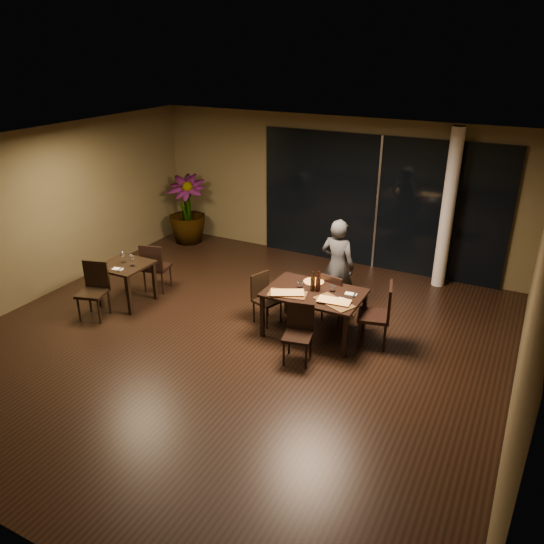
% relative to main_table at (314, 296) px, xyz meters
% --- Properties ---
extents(ground, '(8.00, 8.00, 0.00)m').
position_rel_main_table_xyz_m(ground, '(-1.00, -0.80, -0.68)').
color(ground, black).
rests_on(ground, ground).
extents(wall_back, '(8.00, 0.10, 3.00)m').
position_rel_main_table_xyz_m(wall_back, '(-1.00, 3.25, 0.82)').
color(wall_back, '#4E4529').
rests_on(wall_back, ground).
extents(wall_left, '(0.10, 8.00, 3.00)m').
position_rel_main_table_xyz_m(wall_left, '(-5.05, -0.80, 0.82)').
color(wall_left, '#4E4529').
rests_on(wall_left, ground).
extents(wall_right, '(0.10, 8.00, 3.00)m').
position_rel_main_table_xyz_m(wall_right, '(3.05, -0.80, 0.82)').
color(wall_right, '#4E4529').
rests_on(wall_right, ground).
extents(ceiling, '(8.00, 8.00, 0.04)m').
position_rel_main_table_xyz_m(ceiling, '(-1.00, -0.80, 2.34)').
color(ceiling, silver).
rests_on(ceiling, wall_back).
extents(window_panel, '(5.00, 0.06, 2.70)m').
position_rel_main_table_xyz_m(window_panel, '(0.00, 3.16, 0.67)').
color(window_panel, black).
rests_on(window_panel, ground).
extents(column, '(0.24, 0.24, 3.00)m').
position_rel_main_table_xyz_m(column, '(1.40, 2.85, 0.82)').
color(column, silver).
rests_on(column, ground).
extents(main_table, '(1.50, 1.00, 0.75)m').
position_rel_main_table_xyz_m(main_table, '(0.00, 0.00, 0.00)').
color(main_table, black).
rests_on(main_table, ground).
extents(side_table, '(0.80, 0.80, 0.75)m').
position_rel_main_table_xyz_m(side_table, '(-3.40, -0.50, -0.05)').
color(side_table, black).
rests_on(side_table, ground).
extents(chair_main_far, '(0.47, 0.47, 0.87)m').
position_rel_main_table_xyz_m(chair_main_far, '(0.13, 0.53, -0.19)').
color(chair_main_far, black).
rests_on(chair_main_far, ground).
extents(chair_main_near, '(0.48, 0.48, 0.87)m').
position_rel_main_table_xyz_m(chair_main_near, '(0.09, -0.76, -0.19)').
color(chair_main_near, black).
rests_on(chair_main_near, ground).
extents(chair_main_left, '(0.50, 0.50, 0.84)m').
position_rel_main_table_xyz_m(chair_main_left, '(-0.91, 0.03, -0.21)').
color(chair_main_left, black).
rests_on(chair_main_left, ground).
extents(chair_main_right, '(0.57, 0.57, 1.02)m').
position_rel_main_table_xyz_m(chair_main_right, '(1.02, 0.16, -0.10)').
color(chair_main_right, black).
rests_on(chair_main_right, ground).
extents(chair_side_far, '(0.53, 0.53, 0.95)m').
position_rel_main_table_xyz_m(chair_side_far, '(-3.26, 0.11, -0.14)').
color(chair_side_far, black).
rests_on(chair_side_far, ground).
extents(chair_side_near, '(0.55, 0.55, 0.96)m').
position_rel_main_table_xyz_m(chair_side_near, '(-3.55, -1.12, -0.14)').
color(chair_side_near, black).
rests_on(chair_side_near, ground).
extents(diner, '(0.59, 0.42, 1.66)m').
position_rel_main_table_xyz_m(diner, '(0.01, 0.96, 0.15)').
color(diner, '#2A2C2E').
rests_on(diner, ground).
extents(potted_plant, '(1.10, 1.10, 1.56)m').
position_rel_main_table_xyz_m(potted_plant, '(-4.30, 2.60, 0.10)').
color(potted_plant, '#22521B').
rests_on(potted_plant, ground).
extents(pizza_board_left, '(0.64, 0.41, 0.01)m').
position_rel_main_table_xyz_m(pizza_board_left, '(-0.34, -0.28, 0.08)').
color(pizza_board_left, '#462C16').
rests_on(pizza_board_left, main_table).
extents(pizza_board_right, '(0.70, 0.55, 0.01)m').
position_rel_main_table_xyz_m(pizza_board_right, '(0.41, -0.21, 0.08)').
color(pizza_board_right, '#442E15').
rests_on(pizza_board_right, main_table).
extents(oblong_pizza_left, '(0.54, 0.43, 0.02)m').
position_rel_main_table_xyz_m(oblong_pizza_left, '(-0.34, -0.28, 0.10)').
color(oblong_pizza_left, maroon).
rests_on(oblong_pizza_left, pizza_board_left).
extents(oblong_pizza_right, '(0.49, 0.27, 0.02)m').
position_rel_main_table_xyz_m(oblong_pizza_right, '(0.41, -0.21, 0.10)').
color(oblong_pizza_right, maroon).
rests_on(oblong_pizza_right, pizza_board_right).
extents(round_pizza, '(0.33, 0.33, 0.01)m').
position_rel_main_table_xyz_m(round_pizza, '(-0.15, 0.32, 0.08)').
color(round_pizza, '#AC1E13').
rests_on(round_pizza, main_table).
extents(bottle_a, '(0.07, 0.07, 0.32)m').
position_rel_main_table_xyz_m(bottle_a, '(-0.04, 0.02, 0.24)').
color(bottle_a, black).
rests_on(bottle_a, main_table).
extents(bottle_b, '(0.06, 0.06, 0.28)m').
position_rel_main_table_xyz_m(bottle_b, '(0.03, 0.03, 0.21)').
color(bottle_b, black).
rests_on(bottle_b, main_table).
extents(bottle_c, '(0.07, 0.07, 0.32)m').
position_rel_main_table_xyz_m(bottle_c, '(0.03, 0.07, 0.24)').
color(bottle_c, black).
rests_on(bottle_c, main_table).
extents(tumbler_left, '(0.08, 0.08, 0.10)m').
position_rel_main_table_xyz_m(tumbler_left, '(-0.27, 0.05, 0.12)').
color(tumbler_left, white).
rests_on(tumbler_left, main_table).
extents(tumbler_right, '(0.08, 0.08, 0.10)m').
position_rel_main_table_xyz_m(tumbler_right, '(0.24, 0.15, 0.12)').
color(tumbler_right, white).
rests_on(tumbler_right, main_table).
extents(napkin_near, '(0.19, 0.12, 0.01)m').
position_rel_main_table_xyz_m(napkin_near, '(0.50, -0.07, 0.08)').
color(napkin_near, white).
rests_on(napkin_near, main_table).
extents(napkin_far, '(0.19, 0.11, 0.01)m').
position_rel_main_table_xyz_m(napkin_far, '(0.54, 0.17, 0.08)').
color(napkin_far, white).
rests_on(napkin_far, main_table).
extents(wine_glass_a, '(0.09, 0.09, 0.19)m').
position_rel_main_table_xyz_m(wine_glass_a, '(-3.47, -0.45, 0.17)').
color(wine_glass_a, white).
rests_on(wine_glass_a, side_table).
extents(wine_glass_b, '(0.09, 0.09, 0.20)m').
position_rel_main_table_xyz_m(wine_glass_b, '(-3.23, -0.50, 0.18)').
color(wine_glass_b, white).
rests_on(wine_glass_b, side_table).
extents(side_napkin, '(0.20, 0.14, 0.01)m').
position_rel_main_table_xyz_m(side_napkin, '(-3.34, -0.74, 0.08)').
color(side_napkin, white).
rests_on(side_napkin, side_table).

